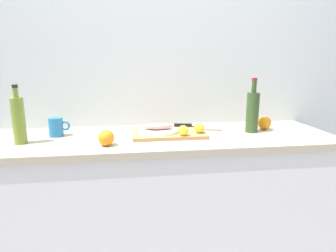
{
  "coord_description": "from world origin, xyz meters",
  "views": [
    {
      "loc": [
        -0.19,
        -1.61,
        1.32
      ],
      "look_at": [
        0.04,
        0.02,
        0.95
      ],
      "focal_mm": 30.97,
      "sensor_mm": 36.0,
      "label": 1
    }
  ],
  "objects_px": {
    "white_plate": "(158,131)",
    "fish_fillet": "(158,126)",
    "wine_bottle": "(253,111)",
    "lemon_0": "(183,130)",
    "olive_oil_bottle": "(19,120)",
    "cutting_board": "(168,133)",
    "coffee_mug_0": "(56,127)",
    "chef_knife": "(192,125)",
    "orange_0": "(106,138)"
  },
  "relations": [
    {
      "from": "white_plate",
      "to": "fish_fillet",
      "type": "bearing_deg",
      "value": 90.0
    },
    {
      "from": "fish_fillet",
      "to": "wine_bottle",
      "type": "distance_m",
      "value": 0.57
    },
    {
      "from": "lemon_0",
      "to": "wine_bottle",
      "type": "distance_m",
      "value": 0.46
    },
    {
      "from": "white_plate",
      "to": "olive_oil_bottle",
      "type": "xyz_separation_m",
      "value": [
        -0.73,
        -0.07,
        0.1
      ]
    },
    {
      "from": "wine_bottle",
      "to": "cutting_board",
      "type": "bearing_deg",
      "value": 178.78
    },
    {
      "from": "white_plate",
      "to": "coffee_mug_0",
      "type": "height_order",
      "value": "coffee_mug_0"
    },
    {
      "from": "cutting_board",
      "to": "olive_oil_bottle",
      "type": "height_order",
      "value": "olive_oil_bottle"
    },
    {
      "from": "fish_fillet",
      "to": "chef_knife",
      "type": "relative_size",
      "value": 0.6
    },
    {
      "from": "white_plate",
      "to": "wine_bottle",
      "type": "xyz_separation_m",
      "value": [
        0.57,
        0.0,
        0.1
      ]
    },
    {
      "from": "lemon_0",
      "to": "wine_bottle",
      "type": "relative_size",
      "value": 0.18
    },
    {
      "from": "cutting_board",
      "to": "wine_bottle",
      "type": "bearing_deg",
      "value": -1.22
    },
    {
      "from": "cutting_board",
      "to": "chef_knife",
      "type": "xyz_separation_m",
      "value": [
        0.16,
        0.09,
        0.02
      ]
    },
    {
      "from": "lemon_0",
      "to": "coffee_mug_0",
      "type": "height_order",
      "value": "coffee_mug_0"
    },
    {
      "from": "olive_oil_bottle",
      "to": "coffee_mug_0",
      "type": "distance_m",
      "value": 0.21
    },
    {
      "from": "cutting_board",
      "to": "coffee_mug_0",
      "type": "distance_m",
      "value": 0.64
    },
    {
      "from": "white_plate",
      "to": "coffee_mug_0",
      "type": "bearing_deg",
      "value": 174.01
    },
    {
      "from": "lemon_0",
      "to": "chef_knife",
      "type": "bearing_deg",
      "value": 65.9
    },
    {
      "from": "chef_knife",
      "to": "lemon_0",
      "type": "relative_size",
      "value": 5.07
    },
    {
      "from": "chef_knife",
      "to": "coffee_mug_0",
      "type": "bearing_deg",
      "value": -163.54
    },
    {
      "from": "white_plate",
      "to": "chef_knife",
      "type": "bearing_deg",
      "value": 25.64
    },
    {
      "from": "orange_0",
      "to": "chef_knife",
      "type": "bearing_deg",
      "value": 29.08
    },
    {
      "from": "fish_fillet",
      "to": "lemon_0",
      "type": "bearing_deg",
      "value": -39.09
    },
    {
      "from": "lemon_0",
      "to": "orange_0",
      "type": "relative_size",
      "value": 0.7
    },
    {
      "from": "lemon_0",
      "to": "white_plate",
      "type": "bearing_deg",
      "value": 140.91
    },
    {
      "from": "wine_bottle",
      "to": "orange_0",
      "type": "xyz_separation_m",
      "value": [
        -0.85,
        -0.18,
        -0.09
      ]
    },
    {
      "from": "fish_fillet",
      "to": "orange_0",
      "type": "bearing_deg",
      "value": -148.39
    },
    {
      "from": "olive_oil_bottle",
      "to": "orange_0",
      "type": "bearing_deg",
      "value": -13.06
    },
    {
      "from": "white_plate",
      "to": "cutting_board",
      "type": "bearing_deg",
      "value": 12.64
    },
    {
      "from": "coffee_mug_0",
      "to": "chef_knife",
      "type": "bearing_deg",
      "value": 3.26
    },
    {
      "from": "chef_knife",
      "to": "orange_0",
      "type": "relative_size",
      "value": 3.54
    },
    {
      "from": "white_plate",
      "to": "wine_bottle",
      "type": "relative_size",
      "value": 0.71
    },
    {
      "from": "fish_fillet",
      "to": "coffee_mug_0",
      "type": "distance_m",
      "value": 0.58
    },
    {
      "from": "chef_knife",
      "to": "wine_bottle",
      "type": "bearing_deg",
      "value": -3.36
    },
    {
      "from": "olive_oil_bottle",
      "to": "coffee_mug_0",
      "type": "bearing_deg",
      "value": 41.3
    },
    {
      "from": "chef_knife",
      "to": "coffee_mug_0",
      "type": "xyz_separation_m",
      "value": [
        -0.8,
        -0.05,
        0.03
      ]
    },
    {
      "from": "lemon_0",
      "to": "olive_oil_bottle",
      "type": "distance_m",
      "value": 0.86
    },
    {
      "from": "lemon_0",
      "to": "wine_bottle",
      "type": "height_order",
      "value": "wine_bottle"
    },
    {
      "from": "wine_bottle",
      "to": "white_plate",
      "type": "bearing_deg",
      "value": -179.75
    },
    {
      "from": "wine_bottle",
      "to": "coffee_mug_0",
      "type": "bearing_deg",
      "value": 177.1
    },
    {
      "from": "fish_fillet",
      "to": "chef_knife",
      "type": "height_order",
      "value": "fish_fillet"
    },
    {
      "from": "lemon_0",
      "to": "olive_oil_bottle",
      "type": "height_order",
      "value": "olive_oil_bottle"
    },
    {
      "from": "cutting_board",
      "to": "coffee_mug_0",
      "type": "xyz_separation_m",
      "value": [
        -0.64,
        0.05,
        0.04
      ]
    },
    {
      "from": "chef_knife",
      "to": "lemon_0",
      "type": "xyz_separation_m",
      "value": [
        -0.09,
        -0.21,
        0.02
      ]
    },
    {
      "from": "chef_knife",
      "to": "cutting_board",
      "type": "bearing_deg",
      "value": -136.95
    },
    {
      "from": "cutting_board",
      "to": "lemon_0",
      "type": "xyz_separation_m",
      "value": [
        0.07,
        -0.12,
        0.04
      ]
    },
    {
      "from": "white_plate",
      "to": "coffee_mug_0",
      "type": "distance_m",
      "value": 0.58
    },
    {
      "from": "olive_oil_bottle",
      "to": "orange_0",
      "type": "height_order",
      "value": "olive_oil_bottle"
    },
    {
      "from": "white_plate",
      "to": "olive_oil_bottle",
      "type": "relative_size",
      "value": 0.76
    },
    {
      "from": "lemon_0",
      "to": "coffee_mug_0",
      "type": "bearing_deg",
      "value": 166.9
    },
    {
      "from": "chef_knife",
      "to": "wine_bottle",
      "type": "relative_size",
      "value": 0.89
    }
  ]
}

